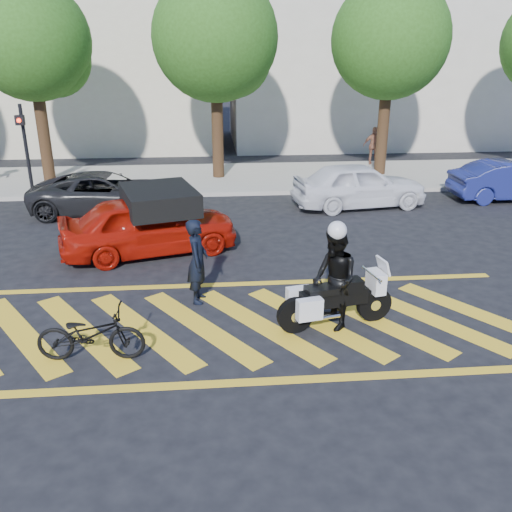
{
  "coord_description": "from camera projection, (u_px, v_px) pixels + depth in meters",
  "views": [
    {
      "loc": [
        -0.36,
        -9.14,
        4.97
      ],
      "look_at": [
        0.52,
        0.91,
        1.05
      ],
      "focal_mm": 38.0,
      "sensor_mm": 36.0,
      "label": 1
    }
  ],
  "objects": [
    {
      "name": "ground",
      "position": [
        233.0,
        325.0,
        10.32
      ],
      "size": [
        90.0,
        90.0,
        0.0
      ],
      "primitive_type": "plane",
      "color": "black",
      "rests_on": "ground"
    },
    {
      "name": "sidewalk",
      "position": [
        219.0,
        178.0,
        21.43
      ],
      "size": [
        60.0,
        5.0,
        0.15
      ],
      "primitive_type": "cube",
      "color": "#9E998E",
      "rests_on": "ground"
    },
    {
      "name": "crosswalk",
      "position": [
        231.0,
        325.0,
        10.31
      ],
      "size": [
        12.33,
        4.0,
        0.01
      ],
      "color": "yellow",
      "rests_on": "ground"
    },
    {
      "name": "building_left",
      "position": [
        54.0,
        45.0,
        27.36
      ],
      "size": [
        16.0,
        8.0,
        10.0
      ],
      "primitive_type": "cube",
      "color": "beige",
      "rests_on": "ground"
    },
    {
      "name": "building_right",
      "position": [
        383.0,
        35.0,
        28.55
      ],
      "size": [
        16.0,
        8.0,
        11.0
      ],
      "primitive_type": "cube",
      "color": "beige",
      "rests_on": "ground"
    },
    {
      "name": "tree_left",
      "position": [
        35.0,
        45.0,
        19.19
      ],
      "size": [
        4.2,
        4.2,
        7.26
      ],
      "color": "black",
      "rests_on": "ground"
    },
    {
      "name": "tree_center",
      "position": [
        219.0,
        42.0,
        19.68
      ],
      "size": [
        4.6,
        4.6,
        7.56
      ],
      "color": "black",
      "rests_on": "ground"
    },
    {
      "name": "tree_right",
      "position": [
        393.0,
        44.0,
        20.23
      ],
      "size": [
        4.4,
        4.4,
        7.41
      ],
      "color": "black",
      "rests_on": "ground"
    },
    {
      "name": "signal_pole",
      "position": [
        25.0,
        143.0,
        18.14
      ],
      "size": [
        0.28,
        0.43,
        3.2
      ],
      "color": "black",
      "rests_on": "ground"
    },
    {
      "name": "officer_bike",
      "position": [
        198.0,
        261.0,
        11.0
      ],
      "size": [
        0.5,
        0.69,
        1.77
      ],
      "primitive_type": "imported",
      "rotation": [
        0.0,
        0.0,
        1.45
      ],
      "color": "black",
      "rests_on": "ground"
    },
    {
      "name": "bicycle",
      "position": [
        91.0,
        334.0,
        9.04
      ],
      "size": [
        1.83,
        0.71,
        0.95
      ],
      "primitive_type": "imported",
      "rotation": [
        0.0,
        0.0,
        1.53
      ],
      "color": "black",
      "rests_on": "ground"
    },
    {
      "name": "police_motorcycle",
      "position": [
        334.0,
        300.0,
        10.09
      ],
      "size": [
        2.28,
        0.94,
        1.02
      ],
      "rotation": [
        0.0,
        0.0,
        0.21
      ],
      "color": "black",
      "rests_on": "ground"
    },
    {
      "name": "officer_moto",
      "position": [
        334.0,
        280.0,
        9.95
      ],
      "size": [
        0.9,
        1.06,
        1.92
      ],
      "primitive_type": "imported",
      "rotation": [
        0.0,
        0.0,
        -1.36
      ],
      "color": "black",
      "rests_on": "ground"
    },
    {
      "name": "red_convertible",
      "position": [
        149.0,
        225.0,
        13.67
      ],
      "size": [
        4.72,
        2.92,
        1.5
      ],
      "primitive_type": "imported",
      "rotation": [
        0.0,
        0.0,
        1.85
      ],
      "color": "#A31207",
      "rests_on": "ground"
    },
    {
      "name": "parked_mid_left",
      "position": [
        106.0,
        193.0,
        17.03
      ],
      "size": [
        4.67,
        2.25,
        1.28
      ],
      "primitive_type": "imported",
      "rotation": [
        0.0,
        0.0,
        1.54
      ],
      "color": "black",
      "rests_on": "ground"
    },
    {
      "name": "parked_mid_right",
      "position": [
        359.0,
        185.0,
        17.66
      ],
      "size": [
        4.52,
        2.3,
        1.47
      ],
      "primitive_type": "imported",
      "rotation": [
        0.0,
        0.0,
        1.71
      ],
      "color": "white",
      "rests_on": "ground"
    },
    {
      "name": "parked_right",
      "position": [
        511.0,
        181.0,
        18.49
      ],
      "size": [
        4.06,
        1.48,
        1.33
      ],
      "primitive_type": "imported",
      "rotation": [
        0.0,
        0.0,
        1.59
      ],
      "color": "navy",
      "rests_on": "ground"
    },
    {
      "name": "pedestrian_right",
      "position": [
        374.0,
        146.0,
        23.29
      ],
      "size": [
        1.02,
        0.75,
        1.61
      ],
      "primitive_type": "imported",
      "rotation": [
        0.0,
        0.0,
        2.72
      ],
      "color": "#9C6047",
      "rests_on": "sidewalk"
    }
  ]
}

